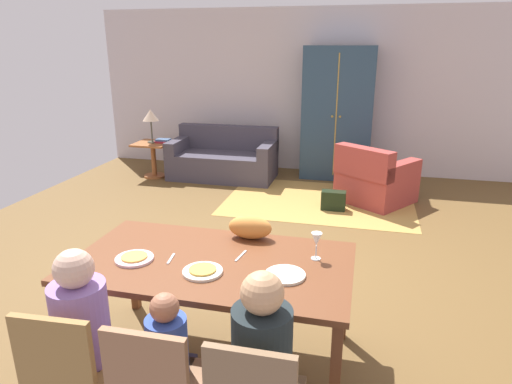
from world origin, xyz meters
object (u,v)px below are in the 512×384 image
Objects in this scene: plate_near_woman at (285,275)px; person_child at (172,372)px; plate_near_child at (203,272)px; table_lamp at (151,116)px; side_table at (153,155)px; dining_table at (213,269)px; dining_chair_man at (70,369)px; book_upper at (163,140)px; armchair at (374,180)px; handbag at (333,200)px; couch at (224,159)px; armoire at (337,114)px; plate_near_man at (134,259)px; wine_glass at (317,240)px; book_lower at (162,142)px; cat at (250,227)px; person_woman at (263,375)px; person_man at (88,345)px.

plate_near_woman is 0.85m from person_child.
table_lamp reaches higher than plate_near_child.
dining_table is at bearing -59.07° from side_table.
dining_chair_man reaches higher than book_upper.
handbag is at bearing -138.71° from armchair.
book_upper is (0.16, 0.06, 0.24)m from side_table.
table_lamp is (-1.98, 4.99, 0.52)m from dining_chair_man.
couch is 1.04m from book_upper.
armoire reaches higher than person_child.
plate_near_man is 0.27× the size of person_child.
wine_glass is 5.07m from side_table.
armchair reaches higher than book_lower.
dining_table is 5.69× the size of handbag.
plate_near_child is at bearing -62.13° from book_upper.
cat is 4.51m from book_lower.
dining_chair_man is 0.78× the size of person_woman.
person_man reaches higher than side_table.
armoire is 3.09m from side_table.
person_woman is at bearing -59.81° from book_lower.
dining_chair_man is 3.95× the size of book_lower.
armchair is 3.59m from side_table.
armchair is at bearing 76.10° from person_child.
plate_near_child is at bearing -73.67° from couch.
table_lamp is (-1.97, 4.25, 0.24)m from plate_near_man.
armoire reaches higher than book_lower.
armoire is (0.95, 5.71, 0.56)m from dining_chair_man.
armoire is 3.89× the size of table_lamp.
plate_near_man is 1.00m from plate_near_woman.
armchair is 3.65m from table_lamp.
person_woman is (0.50, -0.51, -0.26)m from plate_near_child.
person_child is (-0.66, -0.87, -0.46)m from wine_glass.
armoire is (1.79, 0.46, 0.75)m from couch.
plate_near_woman reaches higher than dining_table.
armchair is (0.58, 3.79, -0.45)m from plate_near_woman.
armoire is at bearing 92.51° from wine_glass.
plate_near_man is 0.43× the size of side_table.
person_woman is 4.42m from armchair.
side_table reaches higher than handbag.
dining_chair_man is at bearing -117.32° from cat.
person_woman is at bearing -90.93° from handbag.
armchair is at bearing -16.18° from couch.
dining_chair_man is at bearing -68.39° from side_table.
couch is at bearing 12.62° from book_lower.
person_woman is 0.65× the size of couch.
cat is at bearing 59.12° from person_man.
person_child is 4.20× the size of book_upper.
plate_near_man is 0.50m from plate_near_child.
armoire reaches higher than book_upper.
dining_chair_man is at bearing -125.97° from plate_near_child.
armoire is (-0.20, 4.67, 0.16)m from wine_glass.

